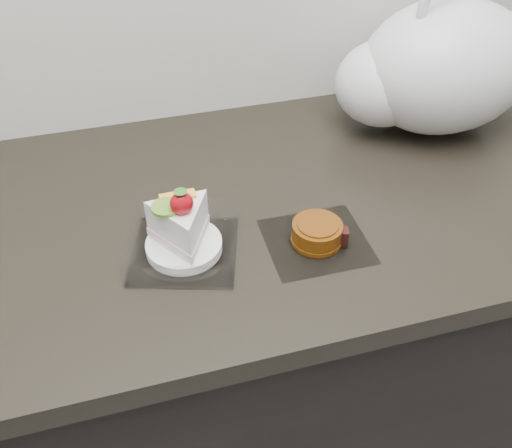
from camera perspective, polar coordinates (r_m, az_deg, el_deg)
counter at (r=1.29m, az=-3.24°, el=-13.79°), size 2.04×0.64×0.90m
cake_tray at (r=0.86m, az=-7.32°, el=-1.14°), size 0.20×0.20×0.12m
mooncake_wrap at (r=0.89m, az=6.20°, el=-1.04°), size 0.16×0.15×0.04m
plastic_bag at (r=1.16m, az=17.33°, el=14.60°), size 0.38×0.27×0.31m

